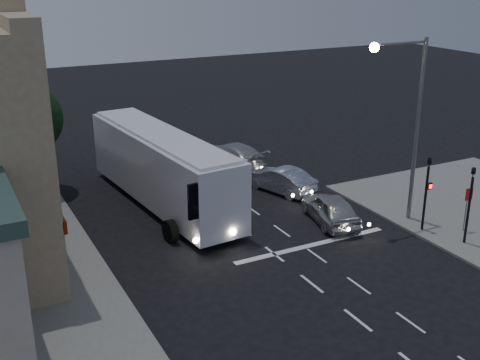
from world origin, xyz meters
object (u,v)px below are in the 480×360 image
car_sedan_a (280,179)px  streetlight (409,111)px  traffic_signal_side (470,196)px  regulatory_sign (468,202)px  car_suv (330,208)px  street_tree (25,115)px  car_sedan_b (232,155)px  traffic_signal_main (427,185)px  tour_bus (162,166)px

car_sedan_a → streetlight: streetlight is taller
car_sedan_a → traffic_signal_side: size_ratio=1.07×
regulatory_sign → streetlight: 5.18m
car_suv → streetlight: streetlight is taller
car_suv → street_tree: 17.21m
street_tree → streetlight: bearing=-39.5°
car_sedan_b → traffic_signal_side: 15.94m
car_suv → car_sedan_a: (0.03, 4.94, -0.03)m
street_tree → car_sedan_b: bearing=-4.6°
car_sedan_a → traffic_signal_side: traffic_signal_side is taller
car_sedan_a → regulatory_sign: bearing=101.0°
car_suv → car_sedan_b: size_ratio=0.82×
traffic_signal_side → street_tree: 23.24m
streetlight → street_tree: bearing=140.5°
car_sedan_b → traffic_signal_side: traffic_signal_side is taller
traffic_signal_main → regulatory_sign: bearing=-30.8°
traffic_signal_side → streetlight: bearing=105.7°
car_suv → traffic_signal_main: size_ratio=1.07×
car_sedan_a → street_tree: (-12.53, 6.28, 3.78)m
traffic_signal_side → street_tree: (-16.51, 16.22, 2.08)m
regulatory_sign → car_sedan_a: bearing=119.0°
car_sedan_b → regulatory_sign: regulatory_sign is taller
car_sedan_a → car_sedan_b: size_ratio=0.82×
tour_bus → car_suv: (6.59, -6.11, -1.42)m
regulatory_sign → street_tree: street_tree is taller
traffic_signal_side → regulatory_sign: bearing=43.9°
car_suv → car_sedan_b: 10.24m
car_sedan_a → street_tree: street_tree is taller
car_sedan_a → car_sedan_b: (-0.38, 5.30, 0.05)m
car_sedan_b → traffic_signal_main: (3.66, -13.26, 1.65)m
regulatory_sign → street_tree: (-17.51, 15.26, 2.90)m
regulatory_sign → streetlight: streetlight is taller
traffic_signal_side → regulatory_sign: (1.00, 0.96, -0.82)m
street_tree → tour_bus: bearing=-40.8°
car_sedan_b → traffic_signal_main: 13.85m
car_sedan_a → traffic_signal_main: 8.78m
car_sedan_a → car_sedan_b: car_sedan_b is taller
car_suv → traffic_signal_main: bearing=149.7°
car_sedan_a → traffic_signal_main: traffic_signal_main is taller
car_sedan_a → regulatory_sign: regulatory_sign is taller
car_sedan_b → traffic_signal_main: traffic_signal_main is taller
car_suv → regulatory_sign: size_ratio=2.00×
car_sedan_b → regulatory_sign: 15.27m
car_sedan_a → car_suv: bearing=71.6°
streetlight → car_sedan_b: bearing=106.0°
car_sedan_a → streetlight: bearing=96.8°
traffic_signal_main → regulatory_sign: traffic_signal_main is taller
street_tree → traffic_signal_main: bearing=-42.0°
streetlight → car_sedan_a: bearing=114.8°
traffic_signal_side → car_suv: bearing=128.7°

